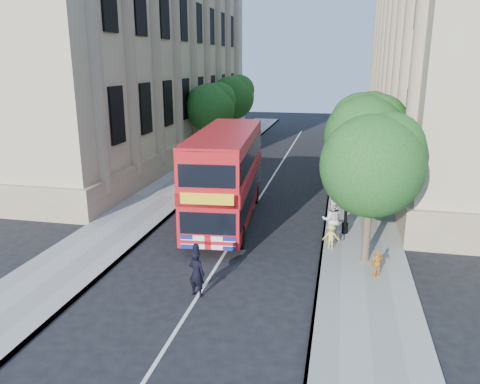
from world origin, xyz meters
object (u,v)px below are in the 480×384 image
Objects in this scene: double_decker_bus at (226,173)px; woman_pedestrian at (332,220)px; lamp_post at (348,184)px; police_constable at (197,273)px; box_van at (221,166)px.

woman_pedestrian is (5.32, -1.78, -1.45)m from double_decker_bus.
lamp_post is 0.51× the size of double_decker_bus.
double_decker_bus is 6.00× the size of police_constable.
lamp_post is 8.85m from police_constable.
lamp_post is 3.08× the size of police_constable.
lamp_post reaches higher than box_van.
police_constable is at bearing -73.78° from box_van.
double_decker_bus reaches higher than police_constable.
lamp_post is at bearing -37.91° from box_van.
police_constable is (0.87, -7.87, -1.68)m from double_decker_bus.
lamp_post reaches higher than police_constable.
box_van is (-1.99, 6.57, -1.16)m from double_decker_bus.
lamp_post is 2.73× the size of woman_pedestrian.
lamp_post is 10.86m from box_van.
box_van is 3.00× the size of police_constable.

